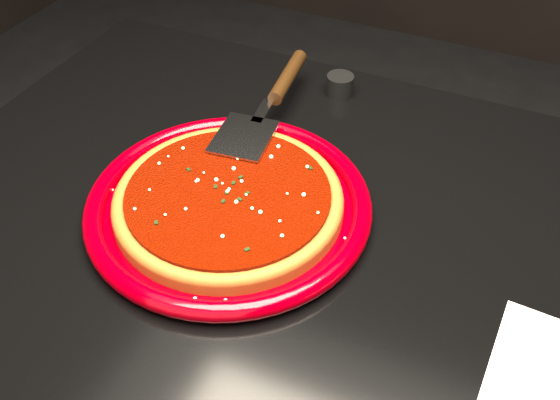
{
  "coord_description": "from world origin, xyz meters",
  "views": [
    {
      "loc": [
        0.16,
        -0.52,
        1.32
      ],
      "look_at": [
        -0.09,
        0.02,
        0.77
      ],
      "focal_mm": 40.0,
      "sensor_mm": 36.0,
      "label": 1
    }
  ],
  "objects_px": {
    "pizza_server": "(269,102)",
    "ramekin": "(340,85)",
    "table": "(323,397)",
    "plate": "(229,205)"
  },
  "relations": [
    {
      "from": "table",
      "to": "pizza_server",
      "type": "height_order",
      "value": "pizza_server"
    },
    {
      "from": "table",
      "to": "pizza_server",
      "type": "distance_m",
      "value": 0.5
    },
    {
      "from": "pizza_server",
      "to": "ramekin",
      "type": "distance_m",
      "value": 0.15
    },
    {
      "from": "plate",
      "to": "ramekin",
      "type": "distance_m",
      "value": 0.33
    },
    {
      "from": "table",
      "to": "ramekin",
      "type": "relative_size",
      "value": 26.97
    },
    {
      "from": "table",
      "to": "ramekin",
      "type": "xyz_separation_m",
      "value": [
        -0.12,
        0.32,
        0.39
      ]
    },
    {
      "from": "table",
      "to": "plate",
      "type": "xyz_separation_m",
      "value": [
        -0.15,
        -0.01,
        0.39
      ]
    },
    {
      "from": "table",
      "to": "ramekin",
      "type": "distance_m",
      "value": 0.52
    },
    {
      "from": "pizza_server",
      "to": "ramekin",
      "type": "height_order",
      "value": "pizza_server"
    },
    {
      "from": "plate",
      "to": "pizza_server",
      "type": "height_order",
      "value": "pizza_server"
    }
  ]
}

